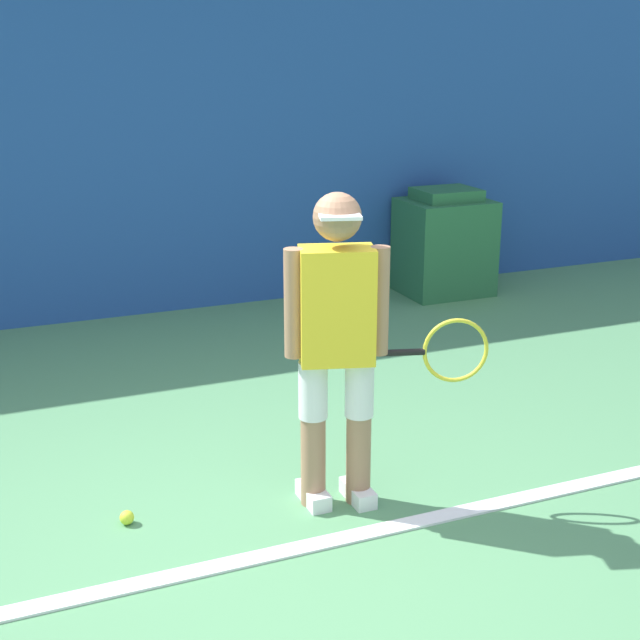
% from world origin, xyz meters
% --- Properties ---
extents(ground_plane, '(24.00, 24.00, 0.00)m').
position_xyz_m(ground_plane, '(0.00, 0.00, 0.00)').
color(ground_plane, '#518C5B').
extents(back_wall, '(24.00, 0.10, 2.87)m').
position_xyz_m(back_wall, '(0.00, 3.97, 1.43)').
color(back_wall, '#234C99').
rests_on(back_wall, ground_plane).
extents(court_baseline, '(21.60, 0.10, 0.01)m').
position_xyz_m(court_baseline, '(0.00, 0.10, 0.01)').
color(court_baseline, white).
rests_on(court_baseline, ground_plane).
extents(tennis_player, '(0.93, 0.37, 1.52)m').
position_xyz_m(tennis_player, '(0.55, 0.43, 0.84)').
color(tennis_player, '#A37556').
rests_on(tennis_player, ground_plane).
extents(tennis_ball, '(0.07, 0.07, 0.07)m').
position_xyz_m(tennis_ball, '(-0.45, 0.61, 0.03)').
color(tennis_ball, '#D1E533').
rests_on(tennis_ball, ground_plane).
extents(covered_chair, '(0.75, 0.63, 0.93)m').
position_xyz_m(covered_chair, '(2.93, 3.55, 0.44)').
color(covered_chair, '#28663D').
rests_on(covered_chair, ground_plane).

